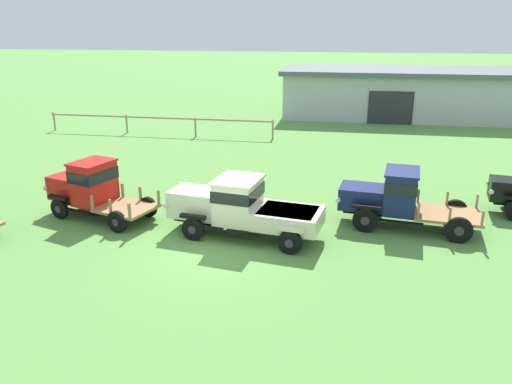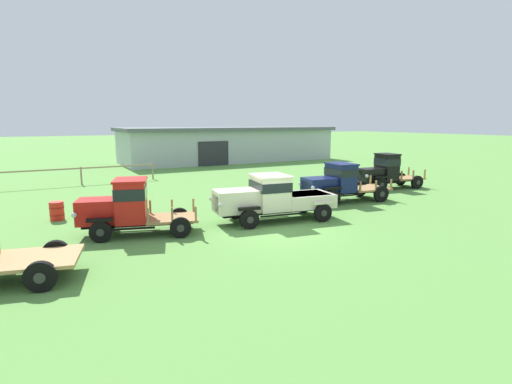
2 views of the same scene
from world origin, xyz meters
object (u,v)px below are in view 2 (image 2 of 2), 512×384
object	(u,v)px
farm_shed	(229,144)
vintage_truck_midrow_center	(272,197)
vintage_truck_far_side	(338,182)
vintage_truck_second_in_line	(126,206)
vintage_truck_back_of_row	(385,171)
oil_drum_beside_row	(57,211)

from	to	relation	value
farm_shed	vintage_truck_midrow_center	xyz separation A→B (m)	(-9.96, -25.59, -0.81)
vintage_truck_midrow_center	vintage_truck_far_side	world-z (taller)	vintage_truck_far_side
farm_shed	vintage_truck_second_in_line	bearing A→B (deg)	-122.89
vintage_truck_second_in_line	vintage_truck_midrow_center	bearing A→B (deg)	-7.79
vintage_truck_back_of_row	oil_drum_beside_row	distance (m)	19.22
oil_drum_beside_row	vintage_truck_back_of_row	bearing A→B (deg)	-3.16
vintage_truck_far_side	vintage_truck_back_of_row	distance (m)	5.88
oil_drum_beside_row	vintage_truck_midrow_center	bearing A→B (deg)	-30.07
farm_shed	vintage_truck_second_in_line	distance (m)	29.50
farm_shed	vintage_truck_second_in_line	xyz separation A→B (m)	(-16.02, -24.77, -0.73)
vintage_truck_second_in_line	oil_drum_beside_row	size ratio (longest dim) A/B	5.78
vintage_truck_second_in_line	vintage_truck_midrow_center	distance (m)	6.12
vintage_truck_back_of_row	oil_drum_beside_row	size ratio (longest dim) A/B	5.79
vintage_truck_midrow_center	vintage_truck_back_of_row	xyz separation A→B (m)	(10.87, 3.75, 0.08)
oil_drum_beside_row	farm_shed	bearing A→B (deg)	48.70
vintage_truck_far_side	vintage_truck_back_of_row	xyz separation A→B (m)	(5.57, 1.90, 0.03)
vintage_truck_far_side	oil_drum_beside_row	bearing A→B (deg)	167.72
farm_shed	vintage_truck_back_of_row	xyz separation A→B (m)	(0.91, -21.84, -0.73)
farm_shed	vintage_truck_midrow_center	distance (m)	27.47
vintage_truck_second_in_line	oil_drum_beside_row	world-z (taller)	vintage_truck_second_in_line
vintage_truck_back_of_row	vintage_truck_far_side	bearing A→B (deg)	-161.13
farm_shed	vintage_truck_second_in_line	world-z (taller)	farm_shed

